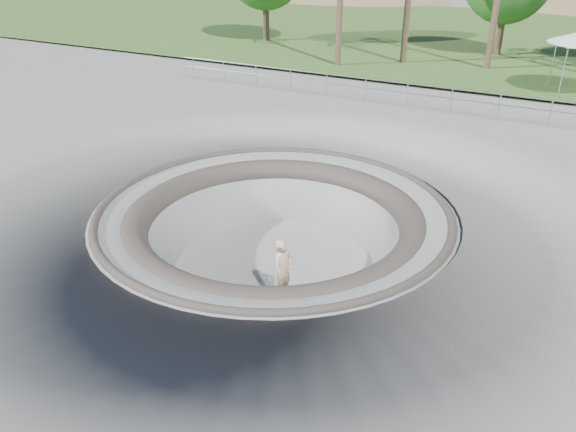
# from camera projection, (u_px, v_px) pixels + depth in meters

# --- Properties ---
(ground) EXTENTS (180.00, 180.00, 0.00)m
(ground) POSITION_uv_depth(u_px,v_px,m) (274.00, 209.00, 16.16)
(ground) COLOR gray
(ground) RESTS_ON ground
(skate_bowl) EXTENTS (14.00, 14.00, 4.10)m
(skate_bowl) POSITION_uv_depth(u_px,v_px,m) (275.00, 263.00, 16.98)
(skate_bowl) COLOR gray
(skate_bowl) RESTS_ON ground
(grass_strip) EXTENTS (180.00, 36.00, 0.12)m
(grass_strip) POSITION_uv_depth(u_px,v_px,m) (497.00, 36.00, 42.73)
(grass_strip) COLOR #396127
(grass_strip) RESTS_ON ground
(distant_hills) EXTENTS (103.20, 45.00, 28.60)m
(distant_hills) POSITION_uv_depth(u_px,v_px,m) (561.00, 77.00, 62.51)
(distant_hills) COLOR brown
(distant_hills) RESTS_ON ground
(safety_railing) EXTENTS (25.00, 0.06, 1.03)m
(safety_railing) POSITION_uv_depth(u_px,v_px,m) (407.00, 94.00, 25.26)
(safety_railing) COLOR #999AA1
(safety_railing) RESTS_ON ground
(skateboard) EXTENTS (0.92, 0.29, 0.09)m
(skateboard) POSITION_uv_depth(u_px,v_px,m) (283.00, 299.00, 15.31)
(skateboard) COLOR #995B3D
(skateboard) RESTS_ON ground
(skater) EXTENTS (0.52, 0.71, 1.80)m
(skater) POSITION_uv_depth(u_px,v_px,m) (283.00, 270.00, 14.90)
(skater) COLOR beige
(skater) RESTS_ON skateboard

